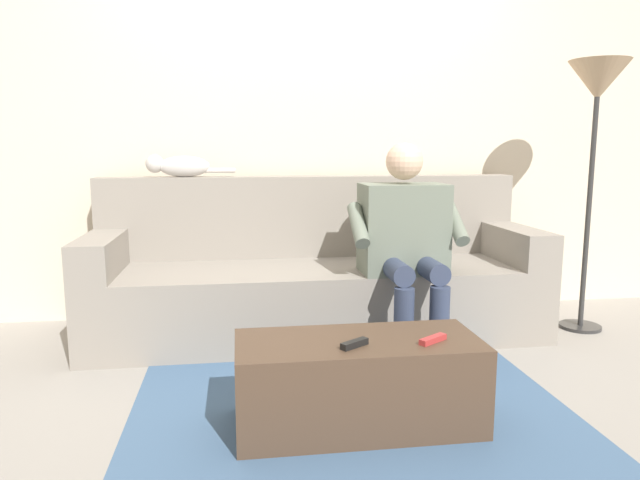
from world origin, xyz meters
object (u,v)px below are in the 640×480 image
Objects in this scene: coffee_table at (358,383)px; person_solo_seated at (406,235)px; cat_on_backrest at (179,166)px; couch at (316,280)px; remote_black at (354,344)px; floor_lamp at (597,97)px; remote_red at (433,339)px.

person_solo_seated is at bearing -117.11° from coffee_table.
person_solo_seated is at bearing 153.35° from cat_on_backrest.
couch reaches higher than coffee_table.
cat_on_backrest is 1.81m from remote_black.
remote_black is at bearing 88.57° from couch.
remote_black is 2.20m from floor_lamp.
coffee_table is 1.04m from person_solo_seated.
remote_red is 1.98m from floor_lamp.
floor_lamp reaches higher than remote_black.
person_solo_seated is 9.13× the size of remote_black.
floor_lamp is at bearing -171.02° from person_solo_seated.
person_solo_seated reaches higher than coffee_table.
person_solo_seated reaches higher than couch.
couch is 21.10× the size of remote_black.
cat_on_backrest is 1.95m from remote_red.
coffee_table is 1.83m from cat_on_backrest.
cat_on_backrest is at bearing -61.43° from coffee_table.
floor_lamp is at bearing -147.30° from coffee_table.
cat_on_backrest is at bearing -26.65° from person_solo_seated.
floor_lamp reaches higher than coffee_table.
remote_black is (0.03, 0.08, 0.19)m from coffee_table.
couch is 2.72× the size of coffee_table.
floor_lamp is at bearing 173.73° from couch.
cat_on_backrest is at bearing 82.25° from remote_black.
cat_on_backrest is 4.32× the size of remote_black.
remote_black is (0.03, 1.28, 0.06)m from couch.
couch is at bearing -39.89° from person_solo_seated.
cat_on_backrest is (1.22, -0.61, 0.35)m from person_solo_seated.
couch is 19.46× the size of remote_red.
couch is at bearing 54.49° from remote_black.
remote_black is at bearing 68.49° from coffee_table.
remote_black is 0.08× the size of floor_lamp.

